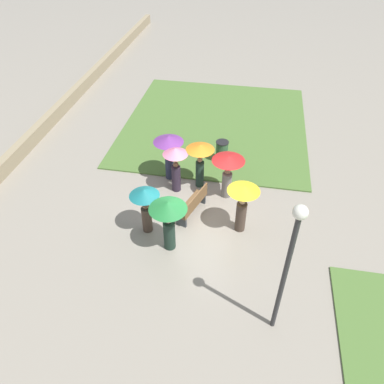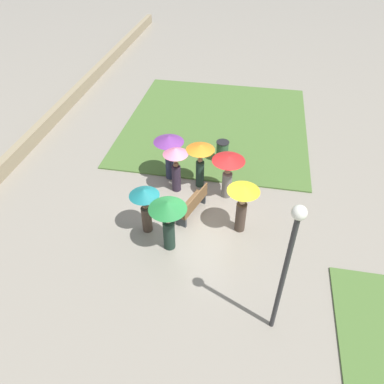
{
  "view_description": "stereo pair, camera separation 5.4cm",
  "coord_description": "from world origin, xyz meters",
  "px_view_note": "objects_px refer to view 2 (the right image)",
  "views": [
    {
      "loc": [
        9.36,
        1.48,
        8.99
      ],
      "look_at": [
        -0.4,
        -0.3,
        0.76
      ],
      "focal_mm": 35.0,
      "sensor_mm": 36.0,
      "label": 1
    },
    {
      "loc": [
        9.35,
        1.53,
        8.99
      ],
      "look_at": [
        -0.4,
        -0.3,
        0.76
      ],
      "focal_mm": 35.0,
      "sensor_mm": 36.0,
      "label": 2
    }
  ],
  "objects_px": {
    "trash_bin": "(222,152)",
    "crowd_person_purple": "(169,147)",
    "crowd_person_red": "(228,167)",
    "crowd_person_orange": "(200,156)",
    "crowd_person_teal": "(145,201)",
    "crowd_person_pink": "(176,161)",
    "crowd_person_green": "(168,214)",
    "park_bench": "(193,204)",
    "crowd_person_yellow": "(243,200)",
    "lamp_post": "(288,257)"
  },
  "relations": [
    {
      "from": "crowd_person_orange",
      "to": "crowd_person_pink",
      "type": "xyz_separation_m",
      "value": [
        0.41,
        -0.82,
        -0.05
      ]
    },
    {
      "from": "crowd_person_purple",
      "to": "crowd_person_orange",
      "type": "bearing_deg",
      "value": -21.43
    },
    {
      "from": "lamp_post",
      "to": "crowd_person_red",
      "type": "height_order",
      "value": "lamp_post"
    },
    {
      "from": "trash_bin",
      "to": "park_bench",
      "type": "bearing_deg",
      "value": -10.03
    },
    {
      "from": "park_bench",
      "to": "crowd_person_teal",
      "type": "xyz_separation_m",
      "value": [
        1.03,
        -1.35,
        0.79
      ]
    },
    {
      "from": "crowd_person_red",
      "to": "crowd_person_purple",
      "type": "distance_m",
      "value": 2.4
    },
    {
      "from": "park_bench",
      "to": "crowd_person_yellow",
      "type": "distance_m",
      "value": 1.91
    },
    {
      "from": "crowd_person_orange",
      "to": "crowd_person_teal",
      "type": "relative_size",
      "value": 1.05
    },
    {
      "from": "crowd_person_orange",
      "to": "crowd_person_purple",
      "type": "distance_m",
      "value": 1.27
    },
    {
      "from": "trash_bin",
      "to": "crowd_person_teal",
      "type": "height_order",
      "value": "crowd_person_teal"
    },
    {
      "from": "trash_bin",
      "to": "crowd_person_orange",
      "type": "relative_size",
      "value": 0.53
    },
    {
      "from": "trash_bin",
      "to": "crowd_person_red",
      "type": "bearing_deg",
      "value": 11.35
    },
    {
      "from": "crowd_person_red",
      "to": "crowd_person_teal",
      "type": "relative_size",
      "value": 1.02
    },
    {
      "from": "trash_bin",
      "to": "crowd_person_yellow",
      "type": "distance_m",
      "value": 4.02
    },
    {
      "from": "crowd_person_orange",
      "to": "park_bench",
      "type": "bearing_deg",
      "value": 164.64
    },
    {
      "from": "trash_bin",
      "to": "crowd_person_purple",
      "type": "bearing_deg",
      "value": -52.68
    },
    {
      "from": "lamp_post",
      "to": "crowd_person_orange",
      "type": "distance_m",
      "value": 6.32
    },
    {
      "from": "park_bench",
      "to": "crowd_person_yellow",
      "type": "relative_size",
      "value": 0.88
    },
    {
      "from": "crowd_person_pink",
      "to": "park_bench",
      "type": "bearing_deg",
      "value": 114.06
    },
    {
      "from": "park_bench",
      "to": "trash_bin",
      "type": "xyz_separation_m",
      "value": [
        -3.35,
        0.59,
        0.03
      ]
    },
    {
      "from": "lamp_post",
      "to": "trash_bin",
      "type": "height_order",
      "value": "lamp_post"
    },
    {
      "from": "crowd_person_green",
      "to": "crowd_person_red",
      "type": "bearing_deg",
      "value": -166.85
    },
    {
      "from": "crowd_person_red",
      "to": "crowd_person_purple",
      "type": "height_order",
      "value": "crowd_person_purple"
    },
    {
      "from": "trash_bin",
      "to": "crowd_person_yellow",
      "type": "bearing_deg",
      "value": 15.77
    },
    {
      "from": "crowd_person_red",
      "to": "crowd_person_orange",
      "type": "relative_size",
      "value": 0.97
    },
    {
      "from": "lamp_post",
      "to": "crowd_person_yellow",
      "type": "distance_m",
      "value": 3.85
    },
    {
      "from": "crowd_person_yellow",
      "to": "crowd_person_pink",
      "type": "height_order",
      "value": "crowd_person_pink"
    },
    {
      "from": "crowd_person_red",
      "to": "crowd_person_green",
      "type": "bearing_deg",
      "value": -61.5
    },
    {
      "from": "crowd_person_yellow",
      "to": "crowd_person_pink",
      "type": "distance_m",
      "value": 3.03
    },
    {
      "from": "park_bench",
      "to": "crowd_person_orange",
      "type": "relative_size",
      "value": 0.89
    },
    {
      "from": "crowd_person_green",
      "to": "crowd_person_orange",
      "type": "bearing_deg",
      "value": -146.68
    },
    {
      "from": "crowd_person_orange",
      "to": "crowd_person_green",
      "type": "bearing_deg",
      "value": 155.93
    },
    {
      "from": "crowd_person_teal",
      "to": "trash_bin",
      "type": "bearing_deg",
      "value": 129.29
    },
    {
      "from": "crowd_person_yellow",
      "to": "trash_bin",
      "type": "bearing_deg",
      "value": 71.82
    },
    {
      "from": "trash_bin",
      "to": "crowd_person_red",
      "type": "relative_size",
      "value": 0.55
    },
    {
      "from": "crowd_person_teal",
      "to": "lamp_post",
      "type": "bearing_deg",
      "value": 29.3
    },
    {
      "from": "trash_bin",
      "to": "crowd_person_purple",
      "type": "distance_m",
      "value": 2.52
    },
    {
      "from": "crowd_person_red",
      "to": "crowd_person_green",
      "type": "xyz_separation_m",
      "value": [
        2.85,
        -1.48,
        0.1
      ]
    },
    {
      "from": "crowd_person_purple",
      "to": "crowd_person_teal",
      "type": "xyz_separation_m",
      "value": [
        2.96,
        -0.08,
        -0.16
      ]
    },
    {
      "from": "trash_bin",
      "to": "crowd_person_orange",
      "type": "bearing_deg",
      "value": -20.32
    },
    {
      "from": "crowd_person_green",
      "to": "crowd_person_teal",
      "type": "bearing_deg",
      "value": -83.4
    },
    {
      "from": "lamp_post",
      "to": "crowd_person_teal",
      "type": "xyz_separation_m",
      "value": [
        -2.8,
        -4.16,
        -1.46
      ]
    },
    {
      "from": "crowd_person_orange",
      "to": "crowd_person_green",
      "type": "distance_m",
      "value": 3.3
    },
    {
      "from": "crowd_person_yellow",
      "to": "crowd_person_pink",
      "type": "relative_size",
      "value": 1.0
    },
    {
      "from": "park_bench",
      "to": "crowd_person_teal",
      "type": "relative_size",
      "value": 0.94
    },
    {
      "from": "park_bench",
      "to": "crowd_person_red",
      "type": "height_order",
      "value": "crowd_person_red"
    },
    {
      "from": "crowd_person_yellow",
      "to": "crowd_person_red",
      "type": "bearing_deg",
      "value": 77.25
    },
    {
      "from": "crowd_person_red",
      "to": "crowd_person_yellow",
      "type": "relative_size",
      "value": 0.96
    },
    {
      "from": "park_bench",
      "to": "crowd_person_red",
      "type": "xyz_separation_m",
      "value": [
        -1.21,
        1.02,
        0.83
      ]
    },
    {
      "from": "crowd_person_pink",
      "to": "crowd_person_green",
      "type": "bearing_deg",
      "value": 87.05
    }
  ]
}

